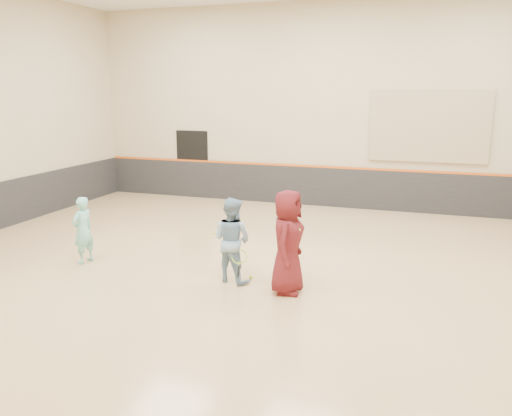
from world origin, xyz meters
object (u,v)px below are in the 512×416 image
(instructor, at_px, (232,240))
(young_man, at_px, (288,242))
(spare_racket, at_px, (217,232))
(girl, at_px, (83,230))

(instructor, relative_size, young_man, 0.87)
(young_man, xyz_separation_m, spare_racket, (-2.61, 3.04, -0.88))
(spare_racket, bearing_deg, young_man, -49.31)
(young_man, bearing_deg, instructor, 79.66)
(young_man, bearing_deg, girl, 87.03)
(girl, bearing_deg, spare_racket, 157.73)
(instructor, xyz_separation_m, young_man, (1.10, -0.19, 0.12))
(young_man, bearing_deg, spare_racket, 40.08)
(young_man, height_order, spare_racket, young_man)
(spare_racket, bearing_deg, instructor, -62.10)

